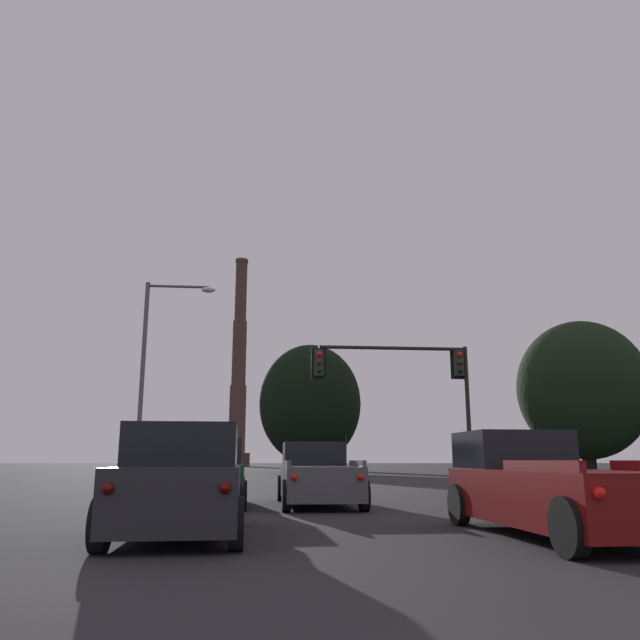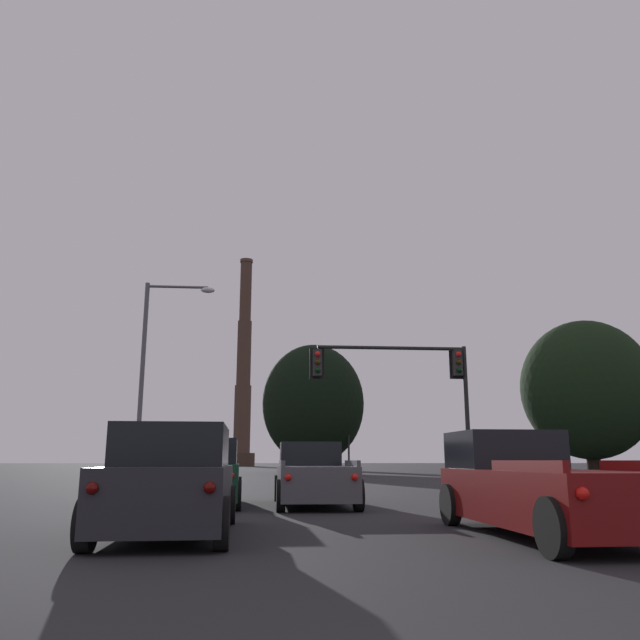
# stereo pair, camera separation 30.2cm
# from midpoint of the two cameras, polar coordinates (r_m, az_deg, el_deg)

# --- Properties ---
(pickup_truck_center_lane_front) EXTENTS (2.19, 5.51, 1.82)m
(pickup_truck_center_lane_front) POSITION_cam_midpoint_polar(r_m,az_deg,el_deg) (18.75, -0.77, -14.11)
(pickup_truck_center_lane_front) COLOR #4C4F54
(pickup_truck_center_lane_front) RESTS_ON ground_plane
(suv_left_lane_second) EXTENTS (2.21, 4.95, 1.86)m
(suv_left_lane_second) POSITION_cam_midpoint_polar(r_m,az_deg,el_deg) (11.44, -13.11, -14.21)
(suv_left_lane_second) COLOR #232328
(suv_left_lane_second) RESTS_ON ground_plane
(suv_left_lane_front) EXTENTS (2.28, 4.97, 1.86)m
(suv_left_lane_front) POSITION_cam_midpoint_polar(r_m,az_deg,el_deg) (18.60, -10.59, -13.62)
(suv_left_lane_front) COLOR #0F3823
(suv_left_lane_front) RESTS_ON ground_plane
(pickup_truck_right_lane_second) EXTENTS (2.28, 5.54, 1.82)m
(pickup_truck_right_lane_second) POSITION_cam_midpoint_polar(r_m,az_deg,el_deg) (11.84, 19.41, -14.22)
(pickup_truck_right_lane_second) COLOR maroon
(pickup_truck_right_lane_second) RESTS_ON ground_plane
(traffic_light_overhead_right) EXTENTS (6.43, 0.50, 5.75)m
(traffic_light_overhead_right) POSITION_cam_midpoint_polar(r_m,az_deg,el_deg) (25.13, 8.28, -5.31)
(traffic_light_overhead_right) COLOR black
(traffic_light_overhead_right) RESTS_ON ground_plane
(traffic_light_far_right) EXTENTS (0.78, 0.50, 5.56)m
(traffic_light_far_right) POSITION_cam_midpoint_polar(r_m,az_deg,el_deg) (61.38, 2.08, -10.47)
(traffic_light_far_right) COLOR black
(traffic_light_far_right) RESTS_ON ground_plane
(street_lamp) EXTENTS (3.14, 0.36, 9.15)m
(street_lamp) POSITION_cam_midpoint_polar(r_m,az_deg,el_deg) (28.64, -15.26, -3.62)
(street_lamp) COLOR #56565B
(street_lamp) RESTS_ON ground_plane
(smokestack) EXTENTS (5.95, 5.95, 47.52)m
(smokestack) POSITION_cam_midpoint_polar(r_m,az_deg,el_deg) (142.50, -7.53, -5.60)
(smokestack) COLOR #3C2B22
(smokestack) RESTS_ON ground_plane
(treeline_far_left) EXTENTS (12.76, 11.49, 14.91)m
(treeline_far_left) POSITION_cam_midpoint_polar(r_m,az_deg,el_deg) (66.99, 22.78, -5.87)
(treeline_far_left) COLOR black
(treeline_far_left) RESTS_ON ground_plane
(treeline_left_mid) EXTENTS (10.28, 9.25, 12.89)m
(treeline_left_mid) POSITION_cam_midpoint_polar(r_m,az_deg,el_deg) (63.69, -1.06, -7.64)
(treeline_left_mid) COLOR black
(treeline_left_mid) RESTS_ON ground_plane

